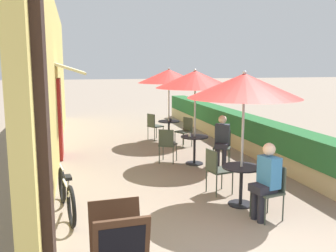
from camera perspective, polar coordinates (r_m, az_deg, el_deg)
name	(u,v)px	position (r m, az deg, el deg)	size (l,w,h in m)	color
cafe_facade_wall	(53,78)	(10.78, -17.08, 6.99)	(0.98, 14.07, 4.20)	#E0CC6B
planter_hedge	(231,126)	(11.95, 9.54, -0.02)	(0.60, 13.07, 1.01)	tan
patio_table_near	(241,179)	(6.75, 11.09, -7.91)	(0.68, 0.68, 0.70)	black
patio_umbrella_near	(244,86)	(6.46, 11.55, 6.01)	(1.93, 1.93, 2.36)	#B7B7BC
cafe_chair_near_left	(216,168)	(7.23, 7.36, -6.31)	(0.47, 0.47, 0.87)	#384238
cafe_chair_near_right	(271,187)	(6.28, 15.44, -9.00)	(0.47, 0.47, 0.87)	#384238
seated_patron_near_right	(266,178)	(6.16, 14.72, -7.67)	(0.46, 0.39, 1.25)	#23232D
patio_table_mid	(194,145)	(9.33, 4.05, -2.94)	(0.68, 0.68, 0.70)	black
patio_umbrella_mid	(195,79)	(9.12, 4.17, 7.10)	(1.93, 1.93, 2.36)	#B7B7BC
cafe_chair_mid_left	(167,143)	(9.39, -0.12, -2.57)	(0.54, 0.54, 0.87)	#384238
cafe_chair_mid_right	(222,144)	(9.30, 8.27, -2.80)	(0.54, 0.54, 0.87)	#384238
seated_patron_mid_right	(222,139)	(9.15, 8.22, -1.90)	(0.47, 0.50, 1.25)	#23232D
coffee_cup_mid	(190,135)	(9.23, 3.33, -1.34)	(0.07, 0.07, 0.09)	white
patio_table_far	(169,128)	(11.79, 0.13, -0.32)	(0.68, 0.68, 0.70)	black
patio_umbrella_far	(169,76)	(11.63, 0.13, 7.61)	(1.93, 1.93, 2.36)	#B7B7BC
cafe_chair_far_left	(185,129)	(11.34, 2.65, -0.51)	(0.53, 0.53, 0.87)	#384238
cafe_chair_far_right	(154,124)	(12.26, -2.19, 0.24)	(0.53, 0.53, 0.87)	#384238
coffee_cup_far	(170,120)	(11.70, 0.38, 0.94)	(0.07, 0.07, 0.09)	#232328
bicycle_leaning	(66,194)	(6.51, -15.23, -9.99)	(0.32, 1.74, 0.74)	black
menu_board	(119,248)	(4.39, -7.54, -17.95)	(0.64, 0.66, 0.92)	#422819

